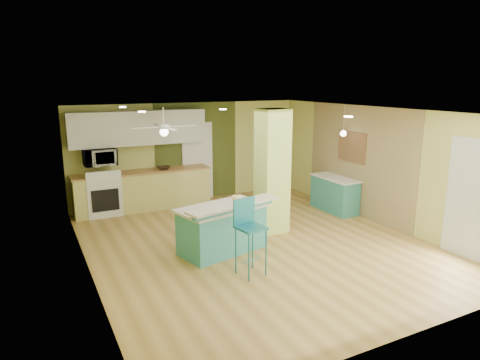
% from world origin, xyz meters
% --- Properties ---
extents(floor, '(6.00, 7.00, 0.01)m').
position_xyz_m(floor, '(0.00, 0.00, -0.01)').
color(floor, olive).
rests_on(floor, ground).
extents(ceiling, '(6.00, 7.00, 0.01)m').
position_xyz_m(ceiling, '(0.00, 0.00, 2.50)').
color(ceiling, white).
rests_on(ceiling, wall_back).
extents(wall_back, '(6.00, 0.01, 2.50)m').
position_xyz_m(wall_back, '(0.00, 3.50, 1.25)').
color(wall_back, '#C6C76A').
rests_on(wall_back, floor).
extents(wall_front, '(6.00, 0.01, 2.50)m').
position_xyz_m(wall_front, '(0.00, -3.50, 1.25)').
color(wall_front, '#C6C76A').
rests_on(wall_front, floor).
extents(wall_left, '(0.01, 7.00, 2.50)m').
position_xyz_m(wall_left, '(-3.00, 0.00, 1.25)').
color(wall_left, '#C6C76A').
rests_on(wall_left, floor).
extents(wall_right, '(0.01, 7.00, 2.50)m').
position_xyz_m(wall_right, '(3.00, 0.00, 1.25)').
color(wall_right, '#C6C76A').
rests_on(wall_right, floor).
extents(wood_panel, '(0.02, 3.40, 2.50)m').
position_xyz_m(wood_panel, '(2.99, 0.60, 1.25)').
color(wood_panel, olive).
rests_on(wood_panel, floor).
extents(olive_accent, '(2.20, 0.02, 2.50)m').
position_xyz_m(olive_accent, '(0.20, 3.49, 1.25)').
color(olive_accent, '#454F1F').
rests_on(olive_accent, floor).
extents(interior_door, '(0.82, 0.05, 2.00)m').
position_xyz_m(interior_door, '(0.20, 3.46, 1.00)').
color(interior_door, white).
rests_on(interior_door, floor).
extents(french_door, '(0.04, 1.08, 2.10)m').
position_xyz_m(french_door, '(2.97, -2.30, 1.05)').
color(french_door, silver).
rests_on(french_door, floor).
extents(column, '(0.55, 0.55, 2.50)m').
position_xyz_m(column, '(0.65, 0.50, 1.25)').
color(column, '#C9E469').
rests_on(column, floor).
extents(kitchen_run, '(3.25, 0.63, 0.94)m').
position_xyz_m(kitchen_run, '(-1.30, 3.20, 0.47)').
color(kitchen_run, '#CFC76C').
rests_on(kitchen_run, floor).
extents(stove, '(0.76, 0.66, 1.08)m').
position_xyz_m(stove, '(-2.25, 3.19, 0.46)').
color(stove, white).
rests_on(stove, floor).
extents(upper_cabinets, '(3.20, 0.34, 0.80)m').
position_xyz_m(upper_cabinets, '(-1.30, 3.32, 1.95)').
color(upper_cabinets, silver).
rests_on(upper_cabinets, wall_back).
extents(microwave, '(0.70, 0.48, 0.39)m').
position_xyz_m(microwave, '(-2.25, 3.20, 1.35)').
color(microwave, silver).
rests_on(microwave, wall_back).
extents(ceiling_fan, '(1.41, 1.41, 0.61)m').
position_xyz_m(ceiling_fan, '(-1.10, 2.00, 2.08)').
color(ceiling_fan, white).
rests_on(ceiling_fan, ceiling).
extents(pendant_lamp, '(0.14, 0.14, 0.69)m').
position_xyz_m(pendant_lamp, '(2.65, 0.75, 1.88)').
color(pendant_lamp, white).
rests_on(pendant_lamp, ceiling).
extents(wall_decor, '(0.03, 0.90, 0.70)m').
position_xyz_m(wall_decor, '(2.96, 0.80, 1.55)').
color(wall_decor, brown).
rests_on(wall_decor, wood_panel).
extents(peninsula, '(1.88, 1.33, 0.97)m').
position_xyz_m(peninsula, '(-0.71, -0.05, 0.45)').
color(peninsula, teal).
rests_on(peninsula, floor).
extents(bar_stool, '(0.47, 0.47, 1.23)m').
position_xyz_m(bar_stool, '(-0.73, -1.05, 0.82)').
color(bar_stool, '#1C6C80').
rests_on(bar_stool, floor).
extents(side_counter, '(0.54, 1.27, 0.82)m').
position_xyz_m(side_counter, '(2.70, 1.00, 0.41)').
color(side_counter, teal).
rests_on(side_counter, floor).
extents(fruit_bowl, '(0.31, 0.31, 0.07)m').
position_xyz_m(fruit_bowl, '(-0.80, 3.15, 0.98)').
color(fruit_bowl, '#332114').
rests_on(fruit_bowl, kitchen_run).
extents(canister, '(0.16, 0.16, 0.19)m').
position_xyz_m(canister, '(-0.47, -0.13, 0.94)').
color(canister, yellow).
rests_on(canister, peninsula).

